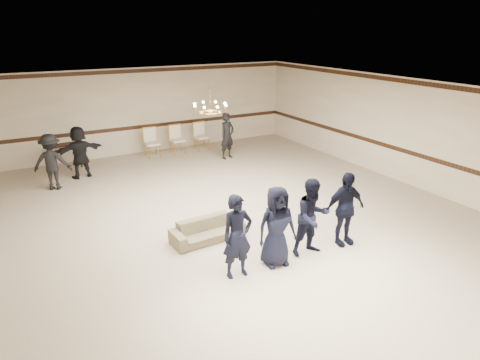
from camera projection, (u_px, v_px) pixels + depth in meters
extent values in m
cube|color=beige|center=(229.00, 218.00, 10.94)|extent=(12.00, 14.00, 0.01)
cube|color=black|center=(228.00, 92.00, 9.85)|extent=(12.00, 14.00, 0.01)
cube|color=beige|center=(143.00, 111.00, 16.15)|extent=(12.00, 0.01, 3.20)
cube|color=beige|center=(401.00, 130.00, 13.14)|extent=(0.01, 14.00, 3.20)
cube|color=#311B0E|center=(144.00, 126.00, 16.34)|extent=(12.00, 0.02, 0.14)
cube|color=#311B0E|center=(140.00, 71.00, 15.63)|extent=(12.00, 0.02, 0.14)
imported|color=black|center=(237.00, 237.00, 8.15)|extent=(0.63, 0.43, 1.69)
imported|color=black|center=(277.00, 226.00, 8.56)|extent=(0.88, 0.63, 1.69)
imported|color=black|center=(312.00, 217.00, 8.97)|extent=(0.84, 0.67, 1.69)
imported|color=black|center=(345.00, 209.00, 9.38)|extent=(1.02, 0.50, 1.69)
imported|color=#7E7354|center=(207.00, 230.00, 9.75)|extent=(1.71, 0.74, 0.49)
imported|color=black|center=(52.00, 162.00, 12.61)|extent=(1.25, 1.00, 1.69)
imported|color=black|center=(79.00, 152.00, 13.59)|extent=(1.62, 0.72, 1.69)
imported|color=black|center=(227.00, 136.00, 15.60)|extent=(0.71, 0.57, 1.69)
cube|color=black|center=(66.00, 156.00, 14.65)|extent=(1.05, 0.53, 0.85)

